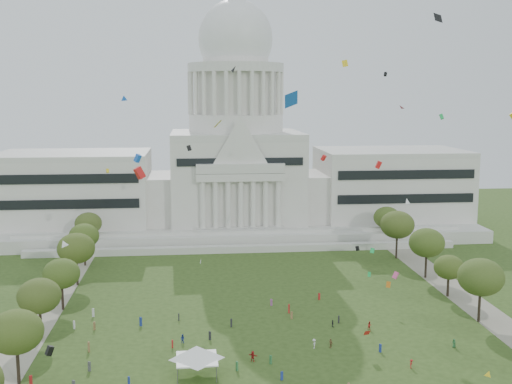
{
  "coord_description": "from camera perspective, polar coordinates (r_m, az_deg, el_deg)",
  "views": [
    {
      "loc": [
        -15.07,
        -105.94,
        47.33
      ],
      "look_at": [
        0.0,
        45.0,
        24.0
      ],
      "focal_mm": 45.0,
      "sensor_mm": 36.0,
      "label": 1
    }
  ],
  "objects": [
    {
      "name": "row_tree_r_5",
      "position": [
        189.34,
        12.45,
        -2.86
      ],
      "size": [
        9.82,
        9.82,
        13.96
      ],
      "color": "black",
      "rests_on": "ground"
    },
    {
      "name": "capitol",
      "position": [
        221.46,
        -1.76,
        2.25
      ],
      "size": [
        160.0,
        64.5,
        91.3
      ],
      "color": "beige",
      "rests_on": "ground"
    },
    {
      "name": "kite_swarm",
      "position": [
        117.07,
        1.87,
        0.38
      ],
      "size": [
        81.2,
        102.12,
        59.4
      ],
      "color": "black",
      "rests_on": "ground"
    },
    {
      "name": "person_0",
      "position": [
        129.43,
        17.2,
        -12.72
      ],
      "size": [
        0.94,
        0.96,
        1.67
      ],
      "primitive_type": "imported",
      "rotation": [
        0.0,
        0.0,
        5.45
      ],
      "color": "#33723F",
      "rests_on": "ground"
    },
    {
      "name": "person_10",
      "position": [
        134.82,
        6.83,
        -11.53
      ],
      "size": [
        0.58,
        0.94,
        1.51
      ],
      "primitive_type": "imported",
      "rotation": [
        0.0,
        0.0,
        1.69
      ],
      "color": "#26262B",
      "rests_on": "ground"
    },
    {
      "name": "row_tree_l_6",
      "position": [
        201.47,
        -14.69,
        -2.72
      ],
      "size": [
        8.19,
        8.19,
        11.64
      ],
      "color": "black",
      "rests_on": "ground"
    },
    {
      "name": "person_5",
      "position": [
        118.11,
        -0.29,
        -14.38
      ],
      "size": [
        1.87,
        1.52,
        1.91
      ],
      "primitive_type": "imported",
      "rotation": [
        0.0,
        0.0,
        2.59
      ],
      "color": "#B21E1E",
      "rests_on": "ground"
    },
    {
      "name": "row_tree_l_3",
      "position": [
        148.09,
        -16.91,
        -6.96
      ],
      "size": [
        8.12,
        8.12,
        11.55
      ],
      "color": "black",
      "rests_on": "ground"
    },
    {
      "name": "row_tree_l_1",
      "position": [
        113.65,
        -20.55,
        -11.57
      ],
      "size": [
        8.86,
        8.86,
        12.59
      ],
      "color": "black",
      "rests_on": "ground"
    },
    {
      "name": "row_tree_r_2",
      "position": [
        141.95,
        19.36,
        -7.15
      ],
      "size": [
        9.55,
        9.55,
        13.58
      ],
      "color": "black",
      "rests_on": "ground"
    },
    {
      "name": "row_tree_r_3",
      "position": [
        157.72,
        16.77,
        -6.42
      ],
      "size": [
        7.01,
        7.01,
        9.98
      ],
      "color": "black",
      "rests_on": "ground"
    },
    {
      "name": "event_tent",
      "position": [
        111.87,
        -5.29,
        -13.98
      ],
      "size": [
        9.89,
        9.89,
        5.39
      ],
      "color": "#4C4C4C",
      "rests_on": "ground"
    },
    {
      "name": "row_tree_l_2",
      "position": [
        132.64,
        -18.72,
        -8.75
      ],
      "size": [
        8.42,
        8.42,
        11.97
      ],
      "color": "black",
      "rests_on": "ground"
    },
    {
      "name": "ground",
      "position": [
        117.0,
        2.27,
        -15.12
      ],
      "size": [
        400.0,
        400.0,
        0.0
      ],
      "primitive_type": "plane",
      "color": "#2F4619",
      "rests_on": "ground"
    },
    {
      "name": "row_tree_r_6",
      "position": [
        207.11,
        11.55,
        -2.24
      ],
      "size": [
        8.42,
        8.42,
        11.97
      ],
      "color": "black",
      "rests_on": "ground"
    },
    {
      "name": "person_2",
      "position": [
        134.4,
        10.07,
        -11.61
      ],
      "size": [
        0.96,
        0.72,
        1.77
      ],
      "primitive_type": "imported",
      "rotation": [
        0.0,
        0.0,
        0.24
      ],
      "color": "#B21E1E",
      "rests_on": "ground"
    },
    {
      "name": "row_tree_l_4",
      "position": [
        165.4,
        -15.7,
        -4.85
      ],
      "size": [
        9.29,
        9.29,
        13.21
      ],
      "color": "black",
      "rests_on": "ground"
    },
    {
      "name": "person_9",
      "position": [
        118.57,
        13.64,
        -14.62
      ],
      "size": [
        1.03,
        1.15,
        1.59
      ],
      "primitive_type": "imported",
      "rotation": [
        0.0,
        0.0,
        0.96
      ],
      "color": "#B21E1E",
      "rests_on": "ground"
    },
    {
      "name": "row_tree_l_5",
      "position": [
        183.66,
        -15.05,
        -3.79
      ],
      "size": [
        8.33,
        8.33,
        11.85
      ],
      "color": "black",
      "rests_on": "ground"
    },
    {
      "name": "distant_crowd",
      "position": [
        128.02,
        -6.01,
        -12.59
      ],
      "size": [
        61.47,
        42.23,
        1.95
      ],
      "color": "#B21E1E",
      "rests_on": "ground"
    },
    {
      "name": "person_8",
      "position": [
        126.74,
        -6.55,
        -12.82
      ],
      "size": [
        0.99,
        0.82,
        1.75
      ],
      "primitive_type": "imported",
      "rotation": [
        0.0,
        0.0,
        2.73
      ],
      "color": "navy",
      "rests_on": "ground"
    },
    {
      "name": "person_4",
      "position": [
        124.63,
        6.65,
        -13.2
      ],
      "size": [
        0.96,
        1.18,
        1.76
      ],
      "primitive_type": "imported",
      "rotation": [
        0.0,
        0.0,
        5.17
      ],
      "color": "olive",
      "rests_on": "ground"
    },
    {
      "name": "path_right",
      "position": [
        157.15,
        18.51,
        -9.24
      ],
      "size": [
        8.0,
        160.0,
        0.04
      ],
      "primitive_type": "cube",
      "color": "gray",
      "rests_on": "ground"
    },
    {
      "name": "row_tree_r_4",
      "position": [
        171.33,
        14.94,
        -4.39
      ],
      "size": [
        9.19,
        9.19,
        13.06
      ],
      "color": "black",
      "rests_on": "ground"
    },
    {
      "name": "path_left",
      "position": [
        147.65,
        -18.58,
        -10.42
      ],
      "size": [
        8.0,
        160.0,
        0.04
      ],
      "primitive_type": "cube",
      "color": "gray",
      "rests_on": "ground"
    },
    {
      "name": "person_3",
      "position": [
        124.04,
        5.18,
        -13.27
      ],
      "size": [
        0.69,
        1.22,
        1.82
      ],
      "primitive_type": "imported",
      "rotation": [
        0.0,
        0.0,
        4.64
      ],
      "color": "silver",
      "rests_on": "ground"
    }
  ]
}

